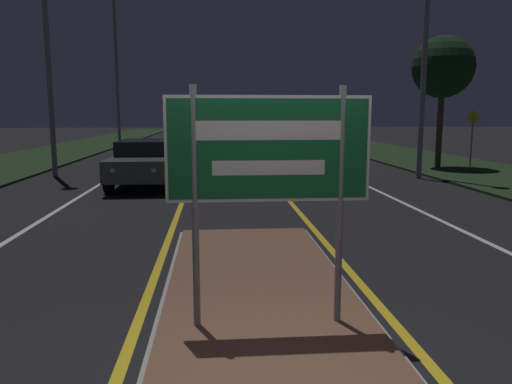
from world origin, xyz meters
TOP-DOWN VIEW (x-y plane):
  - median_island at (0.00, 1.05)m, footprint 2.37×8.56m
  - verge_left at (-9.50, 20.00)m, footprint 5.00×100.00m
  - verge_right at (9.50, 20.00)m, footprint 5.00×100.00m
  - centre_line_yellow_left at (-1.37, 25.00)m, footprint 0.12×70.00m
  - centre_line_yellow_right at (1.37, 25.00)m, footprint 0.12×70.00m
  - lane_line_white_left at (-4.20, 25.00)m, footprint 0.12×70.00m
  - lane_line_white_right at (4.20, 25.00)m, footprint 0.12×70.00m
  - edge_line_white_left at (-7.20, 25.00)m, footprint 0.10×70.00m
  - edge_line_white_right at (7.20, 25.00)m, footprint 0.10×70.00m
  - highway_sign at (0.00, 1.04)m, footprint 2.01×0.07m
  - streetlight_left_far at (-6.47, 28.11)m, footprint 0.55×0.55m
  - car_receding_0 at (2.70, 14.13)m, footprint 1.88×4.49m
  - car_receding_1 at (2.50, 27.63)m, footprint 1.92×4.75m
  - car_receding_2 at (2.53, 39.96)m, footprint 1.92×4.16m
  - car_receding_3 at (2.64, 48.42)m, footprint 1.88×4.58m
  - car_approaching_0 at (-2.71, 11.99)m, footprint 1.89×4.64m
  - warning_sign at (9.91, 15.79)m, footprint 0.60×0.06m
  - roadside_palm_right at (8.56, 15.87)m, footprint 2.45×2.45m

SIDE VIEW (x-z plane):
  - centre_line_yellow_left at x=-1.37m, z-range 0.00..0.01m
  - centre_line_yellow_right at x=1.37m, z-range 0.00..0.01m
  - lane_line_white_left at x=-4.20m, z-range 0.00..0.01m
  - lane_line_white_right at x=4.20m, z-range 0.00..0.01m
  - edge_line_white_left at x=-7.20m, z-range 0.00..0.01m
  - edge_line_white_right at x=7.20m, z-range 0.00..0.01m
  - verge_left at x=-9.50m, z-range 0.00..0.08m
  - verge_right at x=9.50m, z-range 0.00..0.08m
  - median_island at x=0.00m, z-range -0.01..0.09m
  - car_receding_0 at x=2.70m, z-range 0.04..1.40m
  - car_receding_1 at x=2.50m, z-range 0.06..1.38m
  - car_receding_2 at x=2.53m, z-range 0.04..1.48m
  - car_approaching_0 at x=-2.71m, z-range 0.06..1.47m
  - car_receding_3 at x=2.64m, z-range 0.04..1.51m
  - warning_sign at x=9.91m, z-range 0.32..2.61m
  - highway_sign at x=0.00m, z-range 0.58..2.98m
  - roadside_palm_right at x=8.56m, z-range 1.43..6.65m
  - streetlight_left_far at x=-6.47m, z-range 1.54..12.18m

